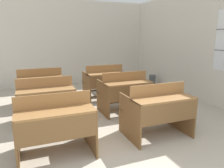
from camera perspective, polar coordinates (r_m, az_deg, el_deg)
name	(u,v)px	position (r m, az deg, el deg)	size (l,w,h in m)	color
wall_back	(58,43)	(7.95, -13.95, 10.32)	(6.56, 0.06, 2.94)	beige
wall_right_with_window	(198,46)	(6.40, 21.50, 9.30)	(0.06, 6.44, 2.94)	beige
bench_front_left	(55,124)	(3.30, -14.66, -10.01)	(1.07, 0.80, 0.93)	brown
bench_front_right	(158,109)	(3.87, 11.82, -6.47)	(1.07, 0.80, 0.93)	brown
bench_second_left	(46,100)	(4.53, -16.86, -3.94)	(1.07, 0.80, 0.93)	brown
bench_second_right	(125,91)	(4.97, 3.38, -1.96)	(1.07, 0.80, 0.93)	brown
bench_third_left	(41,86)	(5.77, -18.12, -0.54)	(1.07, 0.80, 0.93)	brown
bench_third_right	(105,81)	(6.11, -1.91, 0.80)	(1.07, 0.80, 0.93)	brown
wastepaper_bin	(152,81)	(7.73, 10.48, 0.89)	(0.23, 0.23, 0.39)	#474C51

